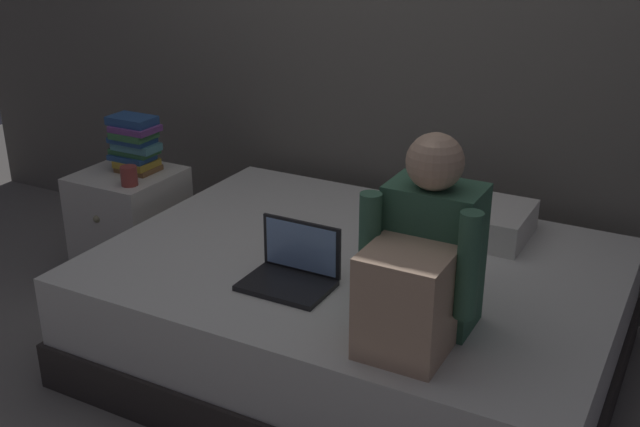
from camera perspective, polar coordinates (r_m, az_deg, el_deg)
name	(u,v)px	position (r m, az deg, el deg)	size (l,w,h in m)	color
ground_plane	(277,384)	(3.10, -3.25, -12.54)	(8.00, 8.00, 0.00)	gray
bed	(356,311)	(3.12, 2.73, -7.26)	(2.00, 1.50, 0.47)	#332D2B
nightstand	(131,227)	(3.87, -13.84, -0.96)	(0.44, 0.46, 0.56)	beige
person_sitting	(423,263)	(2.42, 7.63, -3.66)	(0.39, 0.44, 0.66)	#38664C
laptop	(293,269)	(2.79, -2.06, -4.18)	(0.32, 0.23, 0.22)	black
pillow	(461,216)	(3.28, 10.48, -0.21)	(0.56, 0.36, 0.13)	silver
book_stack	(135,144)	(3.75, -13.62, 5.07)	(0.24, 0.16, 0.27)	brown
mug	(129,176)	(3.59, -14.02, 2.73)	(0.08, 0.08, 0.09)	#933833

